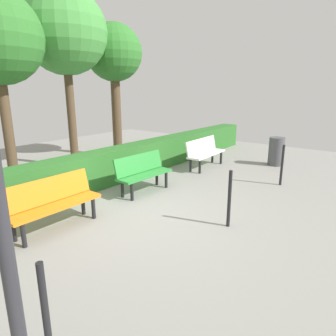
# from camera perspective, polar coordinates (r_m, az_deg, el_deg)

# --- Properties ---
(ground_plane) EXTENTS (17.16, 17.16, 0.00)m
(ground_plane) POSITION_cam_1_polar(r_m,az_deg,el_deg) (5.79, -5.55, -8.60)
(ground_plane) COLOR gray
(bench_white) EXTENTS (1.66, 0.51, 0.86)m
(bench_white) POSITION_cam_1_polar(r_m,az_deg,el_deg) (8.98, 6.98, 3.15)
(bench_white) COLOR white
(bench_white) RESTS_ON ground_plane
(bench_green) EXTENTS (1.44, 0.54, 0.86)m
(bench_green) POSITION_cam_1_polar(r_m,az_deg,el_deg) (6.81, -4.83, -0.66)
(bench_green) COLOR #2D8C38
(bench_green) RESTS_ON ground_plane
(bench_orange) EXTENTS (1.60, 0.47, 0.86)m
(bench_orange) POSITION_cam_1_polar(r_m,az_deg,el_deg) (5.39, -21.11, -5.90)
(bench_orange) COLOR orange
(bench_orange) RESTS_ON ground_plane
(hedge_row) EXTENTS (13.16, 0.61, 0.84)m
(hedge_row) POSITION_cam_1_polar(r_m,az_deg,el_deg) (7.68, -10.40, 0.51)
(hedge_row) COLOR #2D6B28
(hedge_row) RESTS_ON ground_plane
(tree_near) EXTENTS (1.83, 1.83, 4.33)m
(tree_near) POSITION_cam_1_polar(r_m,az_deg,el_deg) (10.51, -10.24, 20.37)
(tree_near) COLOR brown
(tree_near) RESTS_ON ground_plane
(tree_mid) EXTENTS (2.32, 2.32, 4.97)m
(tree_mid) POSITION_cam_1_polar(r_m,az_deg,el_deg) (9.42, -19.07, 23.17)
(tree_mid) COLOR brown
(tree_mid) RESTS_ON ground_plane
(railing_post_near) EXTENTS (0.06, 0.06, 1.00)m
(railing_post_near) POSITION_cam_1_polar(r_m,az_deg,el_deg) (7.77, 20.87, 0.51)
(railing_post_near) COLOR black
(railing_post_near) RESTS_ON ground_plane
(railing_post_mid) EXTENTS (0.06, 0.06, 1.00)m
(railing_post_mid) POSITION_cam_1_polar(r_m,az_deg,el_deg) (5.19, 11.59, -5.78)
(railing_post_mid) COLOR black
(railing_post_mid) RESTS_ON ground_plane
(railing_post_far) EXTENTS (0.06, 0.06, 1.00)m
(railing_post_far) POSITION_cam_1_polar(r_m,az_deg,el_deg) (2.92, -22.21, -24.68)
(railing_post_far) COLOR black
(railing_post_far) RESTS_ON ground_plane
(trash_bin) EXTENTS (0.46, 0.46, 0.86)m
(trash_bin) POSITION_cam_1_polar(r_m,az_deg,el_deg) (9.77, 19.89, 2.99)
(trash_bin) COLOR #4C4C51
(trash_bin) RESTS_ON ground_plane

